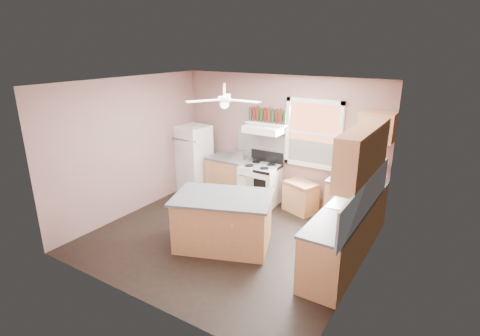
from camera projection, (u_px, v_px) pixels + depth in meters
The scene contains 32 objects.
floor at pixel (226, 239), 6.62m from camera, with size 4.50×4.50×0.00m, color black.
ceiling at pixel (224, 83), 5.77m from camera, with size 4.50×4.50×0.00m, color white.
wall_back at pixel (280, 141), 7.82m from camera, with size 4.50×0.05×2.70m, color #825E58.
wall_right at pixel (365, 194), 5.04m from camera, with size 0.05×4.00×2.70m, color #825E58.
wall_left at pixel (130, 147), 7.34m from camera, with size 0.05×4.00×2.70m, color #825E58.
backsplash_back at pixel (298, 152), 7.62m from camera, with size 2.90×0.03×0.55m, color white.
backsplash_right at pixel (366, 198), 5.36m from camera, with size 0.03×2.60×0.55m, color white.
window_view at pixel (314, 134), 7.33m from camera, with size 1.00×0.02×1.20m, color brown.
window_frame at pixel (313, 134), 7.31m from camera, with size 1.16×0.07×1.36m, color white.
refrigerator at pixel (194, 159), 8.58m from camera, with size 0.65×0.63×1.54m, color white.
base_cabinet_left at pixel (229, 177), 8.38m from camera, with size 0.90×0.60×0.86m, color #A67345.
counter_left at pixel (229, 158), 8.24m from camera, with size 0.92×0.62×0.04m, color #4C4C4F.
toaster at pixel (238, 155), 8.09m from camera, with size 0.28×0.16×0.18m, color silver.
stove at pixel (260, 185), 7.95m from camera, with size 0.76×0.64×0.86m, color white.
range_hood at pixel (264, 129), 7.63m from camera, with size 0.78×0.50×0.14m, color white.
bottle_shelf at pixel (267, 123), 7.70m from camera, with size 0.90×0.26×0.03m, color white.
cart at pixel (300, 197), 7.60m from camera, with size 0.63×0.42×0.63m, color #A67345.
base_cabinet_corner at pixel (355, 205), 6.97m from camera, with size 1.00×0.60×0.86m, color #A67345.
base_cabinet_right at pixel (342, 239), 5.74m from camera, with size 0.60×2.20×0.86m, color #A67345.
counter_corner at pixel (357, 182), 6.82m from camera, with size 1.02×0.62×0.04m, color #4C4C4F.
counter_right at pixel (344, 212), 5.60m from camera, with size 0.62×2.22×0.04m, color #4C4C4F.
sink at pixel (348, 206), 5.76m from camera, with size 0.55×0.45×0.03m, color silver.
faucet at pixel (359, 204), 5.65m from camera, with size 0.03×0.03×0.14m, color silver.
upper_cabinet_right at pixel (363, 152), 5.41m from camera, with size 0.33×1.80×0.76m, color #A67345.
upper_cabinet_corner at pixel (377, 127), 6.51m from camera, with size 0.60×0.33×0.52m, color #A67345.
paper_towel at pixel (380, 163), 6.67m from camera, with size 0.12×0.12×0.26m, color white.
island at pixel (223, 222), 6.28m from camera, with size 1.52×0.96×0.86m, color #A67345.
island_top at pixel (223, 197), 6.14m from camera, with size 1.61×1.05×0.04m, color #4C4C4F.
ceiling_fan_hub at pixel (224, 99), 5.85m from camera, with size 0.20×0.20×0.08m, color white.
soap_bottle at pixel (354, 205), 5.49m from camera, with size 0.09×0.09×0.24m, color silver.
red_caddy at pixel (360, 190), 6.25m from camera, with size 0.18×0.12×0.10m, color red.
wine_bottles at pixel (267, 116), 7.64m from camera, with size 0.86×0.06×0.31m.
Camera 1 is at (3.34, -4.86, 3.27)m, focal length 28.00 mm.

